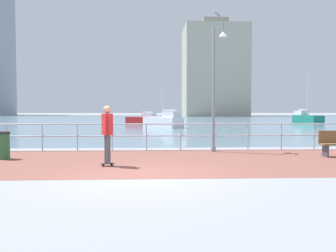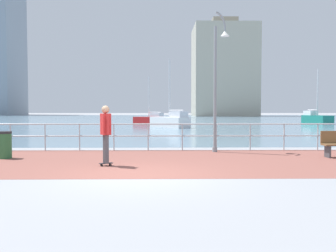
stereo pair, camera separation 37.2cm
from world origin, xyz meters
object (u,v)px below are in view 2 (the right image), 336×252
(skateboarder, at_px, (106,130))
(lamppost, at_px, (218,75))
(sailboat_gray, at_px, (170,121))
(sailboat_yellow, at_px, (150,120))
(trash_bin, at_px, (5,145))
(sailboat_white, at_px, (316,118))

(skateboarder, bearing_deg, lamppost, 42.46)
(sailboat_gray, distance_m, sailboat_yellow, 7.42)
(skateboarder, bearing_deg, sailboat_gray, 83.81)
(lamppost, relative_size, sailboat_yellow, 1.03)
(lamppost, height_order, skateboarder, lamppost)
(sailboat_gray, xyz_separation_m, sailboat_yellow, (-2.16, 7.09, -0.09))
(trash_bin, relative_size, sailboat_gray, 0.15)
(trash_bin, height_order, sailboat_yellow, sailboat_yellow)
(trash_bin, height_order, sailboat_gray, sailboat_gray)
(sailboat_yellow, bearing_deg, trash_bin, -98.13)
(sailboat_gray, relative_size, sailboat_white, 0.99)
(lamppost, bearing_deg, skateboarder, -137.54)
(skateboarder, bearing_deg, sailboat_white, 57.47)
(skateboarder, relative_size, sailboat_gray, 0.28)
(lamppost, distance_m, sailboat_white, 31.70)
(lamppost, distance_m, sailboat_gray, 19.12)
(lamppost, bearing_deg, sailboat_yellow, 97.87)
(sailboat_gray, bearing_deg, sailboat_white, 26.06)
(sailboat_gray, bearing_deg, lamppost, -85.67)
(skateboarder, relative_size, sailboat_white, 0.28)
(skateboarder, height_order, sailboat_gray, sailboat_gray)
(trash_bin, distance_m, sailboat_white, 37.43)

